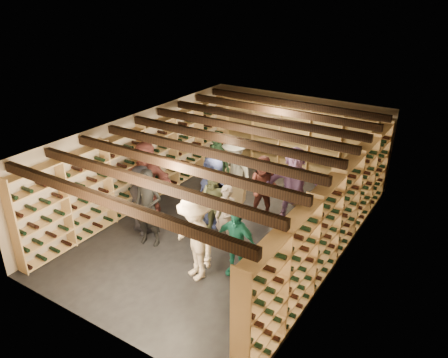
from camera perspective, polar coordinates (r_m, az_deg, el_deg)
ground at (r=10.64m, az=0.37°, el=-6.33°), size 8.00×8.00×0.00m
walls at (r=10.07m, az=0.39°, el=-0.48°), size 5.52×8.02×2.40m
ceiling at (r=9.61m, az=0.41°, el=6.00°), size 5.50×8.00×0.01m
ceiling_joists at (r=9.66m, az=0.41°, el=5.21°), size 5.40×7.12×0.18m
wine_rack_left at (r=11.57m, az=-10.46°, el=1.91°), size 0.32×7.50×2.15m
wine_rack_right at (r=9.18m, az=14.16°, el=-4.88°), size 0.32×7.50×2.15m
wine_rack_back at (r=13.27m, az=9.25°, el=5.04°), size 4.70×0.30×2.15m
crate_stack_left at (r=12.29m, az=0.15°, el=0.00°), size 0.53×0.38×0.68m
crate_stack_right at (r=11.72m, az=1.57°, el=-1.75°), size 0.57×0.45×0.51m
crate_loose at (r=11.85m, az=10.13°, el=-2.79°), size 0.59×0.50×0.17m
person_0 at (r=10.31m, az=-10.62°, el=-2.59°), size 0.93×0.75×1.66m
person_1 at (r=9.75m, az=-9.86°, el=-3.76°), size 0.74×0.58×1.80m
person_2 at (r=9.93m, az=-1.28°, el=-3.29°), size 0.87×0.72×1.65m
person_3 at (r=8.56m, az=-3.85°, el=-7.73°), size 1.34×1.09×1.81m
person_4 at (r=8.73m, az=1.50°, el=-8.22°), size 0.90×0.42×1.49m
person_5 at (r=11.14m, az=-10.13°, el=0.26°), size 1.77×0.65×1.88m
person_6 at (r=10.39m, az=-1.38°, el=-1.58°), size 0.93×0.68×1.76m
person_7 at (r=9.56m, az=0.38°, el=-5.03°), size 0.60×0.46×1.49m
person_8 at (r=10.60m, az=5.25°, el=-1.37°), size 0.94×0.81×1.68m
person_9 at (r=11.48m, az=1.36°, el=1.18°), size 1.30×0.97×1.79m
person_10 at (r=11.73m, az=-0.95°, el=1.89°), size 1.18×0.83×1.86m
person_11 at (r=10.76m, az=9.12°, el=-0.60°), size 1.81×1.23×1.87m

